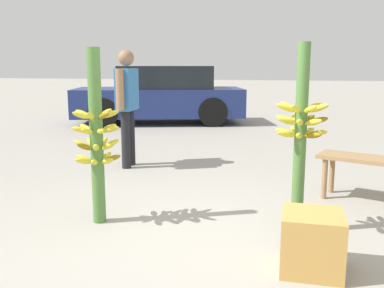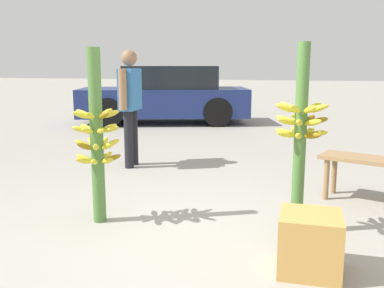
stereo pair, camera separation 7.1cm
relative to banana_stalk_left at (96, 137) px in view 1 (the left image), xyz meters
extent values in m
plane|color=#9E998E|center=(0.87, -0.36, -0.80)|extent=(80.00, 80.00, 0.00)
cylinder|color=#4C7A38|center=(0.00, 0.00, 0.00)|extent=(0.12, 0.12, 1.60)
ellipsoid|color=olive|center=(0.11, -0.07, 0.21)|extent=(0.17, 0.13, 0.10)
ellipsoid|color=gold|center=(0.12, 0.04, 0.21)|extent=(0.18, 0.10, 0.10)
ellipsoid|color=gold|center=(0.04, 0.13, 0.21)|extent=(0.10, 0.18, 0.10)
ellipsoid|color=olive|center=(-0.07, 0.11, 0.21)|extent=(0.13, 0.17, 0.10)
ellipsoid|color=gold|center=(-0.13, 0.01, 0.21)|extent=(0.17, 0.07, 0.10)
ellipsoid|color=gold|center=(-0.09, -0.09, 0.21)|extent=(0.15, 0.16, 0.10)
ellipsoid|color=gold|center=(0.02, -0.13, 0.21)|extent=(0.07, 0.17, 0.10)
ellipsoid|color=gold|center=(-0.04, 0.13, 0.07)|extent=(0.10, 0.18, 0.09)
ellipsoid|color=gold|center=(-0.13, 0.05, 0.07)|extent=(0.18, 0.11, 0.09)
ellipsoid|color=gold|center=(-0.12, -0.07, 0.07)|extent=(0.17, 0.13, 0.09)
ellipsoid|color=gold|center=(-0.02, -0.13, 0.07)|extent=(0.07, 0.17, 0.09)
ellipsoid|color=gold|center=(0.09, -0.10, 0.07)|extent=(0.15, 0.16, 0.09)
ellipsoid|color=gold|center=(0.13, 0.01, 0.07)|extent=(0.17, 0.06, 0.09)
ellipsoid|color=gold|center=(0.08, 0.11, 0.07)|extent=(0.14, 0.17, 0.09)
ellipsoid|color=gold|center=(-0.13, -0.02, -0.07)|extent=(0.17, 0.08, 0.11)
ellipsoid|color=olive|center=(-0.06, -0.12, -0.07)|extent=(0.12, 0.17, 0.11)
ellipsoid|color=gold|center=(0.05, -0.12, -0.07)|extent=(0.11, 0.17, 0.11)
ellipsoid|color=gold|center=(0.13, -0.03, -0.07)|extent=(0.18, 0.09, 0.11)
ellipsoid|color=gold|center=(0.11, 0.08, -0.07)|extent=(0.16, 0.14, 0.11)
ellipsoid|color=gold|center=(0.01, 0.13, -0.07)|extent=(0.06, 0.17, 0.11)
ellipsoid|color=gold|center=(-0.10, 0.09, -0.07)|extent=(0.16, 0.15, 0.11)
ellipsoid|color=gold|center=(-0.08, -0.11, -0.20)|extent=(0.14, 0.17, 0.09)
ellipsoid|color=gold|center=(0.03, -0.13, -0.20)|extent=(0.09, 0.18, 0.09)
ellipsoid|color=gold|center=(0.12, -0.05, -0.20)|extent=(0.17, 0.11, 0.09)
ellipsoid|color=olive|center=(0.12, 0.06, -0.20)|extent=(0.17, 0.12, 0.09)
ellipsoid|color=gold|center=(0.03, 0.13, -0.20)|extent=(0.08, 0.18, 0.09)
ellipsoid|color=gold|center=(-0.09, 0.10, -0.20)|extent=(0.15, 0.16, 0.09)
ellipsoid|color=gold|center=(-0.13, 0.00, -0.20)|extent=(0.17, 0.05, 0.09)
cylinder|color=#4C7A38|center=(1.79, 0.18, 0.01)|extent=(0.10, 0.10, 1.63)
ellipsoid|color=gold|center=(1.89, 0.27, 0.29)|extent=(0.17, 0.16, 0.11)
ellipsoid|color=gold|center=(1.78, 0.31, 0.29)|extent=(0.07, 0.19, 0.11)
ellipsoid|color=gold|center=(1.68, 0.25, 0.29)|extent=(0.18, 0.14, 0.11)
ellipsoid|color=gold|center=(1.66, 0.14, 0.29)|extent=(0.19, 0.10, 0.11)
ellipsoid|color=gold|center=(1.74, 0.06, 0.29)|extent=(0.11, 0.19, 0.11)
ellipsoid|color=gold|center=(1.86, 0.07, 0.29)|extent=(0.14, 0.18, 0.11)
ellipsoid|color=gold|center=(1.92, 0.16, 0.29)|extent=(0.19, 0.07, 0.11)
ellipsoid|color=gold|center=(1.78, 0.05, 0.19)|extent=(0.07, 0.19, 0.09)
ellipsoid|color=gold|center=(1.89, 0.09, 0.19)|extent=(0.17, 0.16, 0.09)
ellipsoid|color=olive|center=(1.92, 0.20, 0.19)|extent=(0.19, 0.07, 0.09)
ellipsoid|color=olive|center=(1.86, 0.30, 0.19)|extent=(0.14, 0.18, 0.09)
ellipsoid|color=gold|center=(1.74, 0.31, 0.19)|extent=(0.11, 0.19, 0.09)
ellipsoid|color=gold|center=(1.66, 0.22, 0.19)|extent=(0.19, 0.10, 0.09)
ellipsoid|color=gold|center=(1.68, 0.11, 0.19)|extent=(0.18, 0.14, 0.09)
ellipsoid|color=gold|center=(1.92, 0.20, 0.08)|extent=(0.19, 0.07, 0.08)
ellipsoid|color=gold|center=(1.86, 0.30, 0.08)|extent=(0.14, 0.18, 0.08)
ellipsoid|color=gold|center=(1.74, 0.31, 0.08)|extent=(0.11, 0.19, 0.08)
ellipsoid|color=gold|center=(1.66, 0.22, 0.08)|extent=(0.19, 0.10, 0.08)
ellipsoid|color=gold|center=(1.68, 0.11, 0.08)|extent=(0.18, 0.14, 0.08)
ellipsoid|color=gold|center=(1.78, 0.05, 0.08)|extent=(0.07, 0.19, 0.08)
ellipsoid|color=olive|center=(1.89, 0.09, 0.08)|extent=(0.17, 0.16, 0.08)
cylinder|color=black|center=(-0.57, 2.05, -0.39)|extent=(0.13, 0.13, 0.82)
cylinder|color=black|center=(-0.58, 2.26, -0.39)|extent=(0.13, 0.13, 0.82)
cube|color=#3372B2|center=(-0.57, 2.15, 0.31)|extent=(0.23, 0.47, 0.58)
cylinder|color=#936B4C|center=(-0.56, 1.87, 0.32)|extent=(0.11, 0.11, 0.55)
cylinder|color=#936B4C|center=(-0.59, 2.44, 0.32)|extent=(0.11, 0.11, 0.55)
sphere|color=#936B4C|center=(-0.57, 2.15, 0.74)|extent=(0.22, 0.22, 0.22)
cube|color=#99754C|center=(2.55, 1.21, -0.33)|extent=(1.16, 0.74, 0.04)
cylinder|color=#99754C|center=(2.18, 1.50, -0.58)|extent=(0.06, 0.06, 0.45)
cylinder|color=#99754C|center=(2.08, 1.24, -0.58)|extent=(0.06, 0.06, 0.45)
cube|color=navy|center=(-1.62, 6.82, -0.27)|extent=(4.47, 2.83, 0.69)
cube|color=black|center=(-1.46, 6.87, 0.35)|extent=(2.64, 2.15, 0.55)
cylinder|color=black|center=(-2.63, 5.71, -0.45)|extent=(0.73, 0.39, 0.70)
cylinder|color=black|center=(-3.08, 7.18, -0.45)|extent=(0.73, 0.39, 0.70)
cylinder|color=black|center=(-0.17, 6.46, -0.45)|extent=(0.73, 0.39, 0.70)
cylinder|color=black|center=(-0.61, 7.93, -0.45)|extent=(0.73, 0.39, 0.70)
cube|color=#C69347|center=(1.89, -0.54, -0.59)|extent=(0.42, 0.42, 0.42)
camera|label=1|loc=(1.74, -3.50, 0.64)|focal=40.00mm
camera|label=2|loc=(1.81, -3.48, 0.64)|focal=40.00mm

